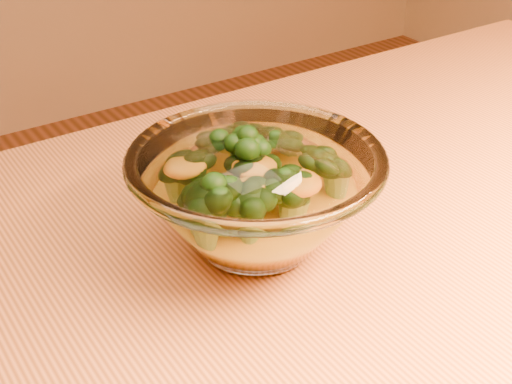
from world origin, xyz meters
TOP-DOWN VIEW (x-y plane):
  - table at (0.00, 0.00)m, footprint 1.20×0.80m
  - glass_bowl at (-0.08, 0.10)m, footprint 0.21×0.21m
  - cheese_sauce at (-0.08, 0.10)m, footprint 0.12×0.12m
  - broccoli_heap at (-0.09, 0.11)m, footprint 0.15×0.14m

SIDE VIEW (x-z plane):
  - table at x=0.00m, z-range 0.28..1.03m
  - cheese_sauce at x=-0.08m, z-range 0.76..0.80m
  - glass_bowl at x=-0.08m, z-range 0.75..0.85m
  - broccoli_heap at x=-0.09m, z-range 0.78..0.85m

